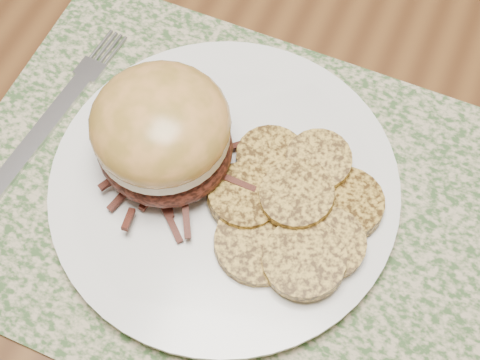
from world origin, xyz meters
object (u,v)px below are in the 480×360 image
at_px(dining_table, 158,68).
at_px(dinner_plate, 225,186).
at_px(pork_sandwich, 162,133).
at_px(fork, 58,111).

distance_m(dining_table, dinner_plate, 0.22).
bearing_deg(pork_sandwich, dining_table, 144.18).
distance_m(dining_table, pork_sandwich, 0.22).
relative_size(pork_sandwich, fork, 0.72).
xyz_separation_m(dining_table, dinner_plate, (0.14, -0.14, 0.09)).
distance_m(dinner_plate, fork, 0.16).
bearing_deg(pork_sandwich, dinner_plate, 20.12).
relative_size(dining_table, dinner_plate, 5.77).
height_order(pork_sandwich, fork, pork_sandwich).
bearing_deg(dining_table, fork, -99.96).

